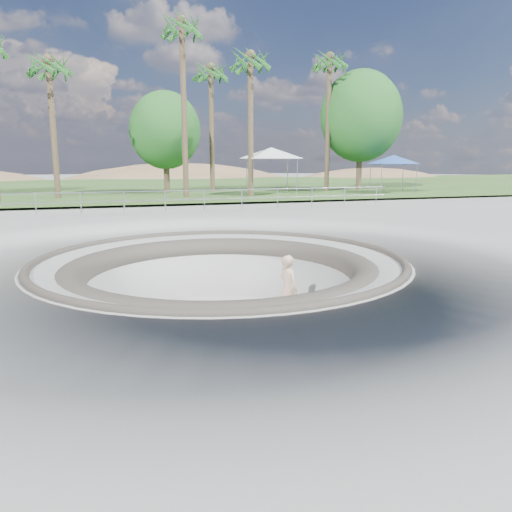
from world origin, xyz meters
name	(u,v)px	position (x,y,z in m)	size (l,w,h in m)	color
ground	(220,259)	(0.00, 0.00, 0.00)	(180.00, 180.00, 0.00)	#9F9F9A
skate_bowl	(221,322)	(0.00, 0.00, -1.83)	(14.00, 14.00, 4.10)	#9F9F9A
grass_strip	(135,187)	(0.00, 34.00, 0.22)	(180.00, 36.00, 0.12)	#324F1F
distant_hills	(153,230)	(3.78, 57.17, -7.02)	(103.20, 45.00, 28.60)	brown
safety_railing	(165,201)	(0.00, 12.00, 0.69)	(25.00, 0.06, 1.03)	gray
skateboard	(288,321)	(1.85, -0.50, -1.83)	(0.87, 0.50, 0.09)	brown
skater	(288,288)	(1.85, -0.50, -0.85)	(0.70, 0.46, 1.92)	#D7AE8B
canopy_white	(271,153)	(8.54, 20.45, 3.13)	(6.38, 6.38, 3.26)	gray
canopy_blue	(393,160)	(17.75, 19.44, 2.69)	(5.32, 5.32, 2.75)	gray
palm_b	(49,68)	(-5.64, 20.81, 8.13)	(2.60, 2.60, 9.26)	brown
palm_c	(182,33)	(2.33, 19.60, 10.44)	(2.60, 2.60, 11.78)	brown
palm_d	(211,75)	(5.23, 24.68, 8.83)	(2.60, 2.60, 10.02)	brown
palm_e	(251,64)	(6.68, 19.26, 8.75)	(2.60, 2.60, 9.93)	brown
palm_f	(330,65)	(13.96, 22.79, 9.66)	(2.60, 2.60, 10.92)	brown
bushy_tree_mid	(165,130)	(1.72, 24.49, 4.79)	(5.16, 4.69, 7.45)	brown
bushy_tree_right	(361,116)	(17.04, 23.28, 6.06)	(6.58, 5.98, 9.49)	brown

